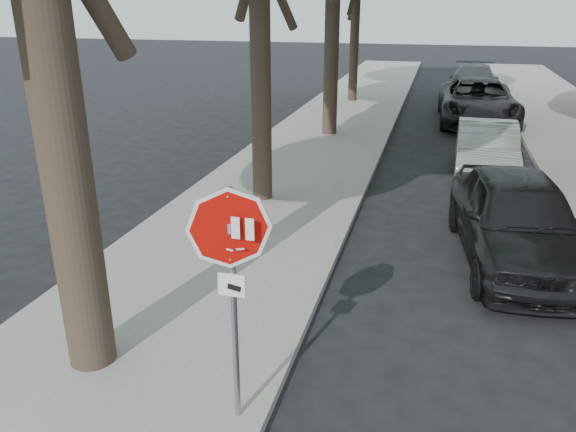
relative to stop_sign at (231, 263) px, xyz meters
name	(u,v)px	position (x,y,z in m)	size (l,w,h in m)	color
sidewalk_left	(314,148)	(-1.80, 12.03, -1.89)	(4.00, 55.00, 0.12)	gray
curb_left	(380,152)	(0.25, 12.03, -1.88)	(0.12, 55.00, 0.13)	#9E9384
curb_right	(537,162)	(4.65, 12.03, -1.88)	(0.12, 55.00, 0.13)	#9E9384
stop_sign	(231,263)	(0.00, 0.00, 0.00)	(0.76, 0.34, 2.61)	gray
car_a	(517,219)	(3.30, 5.18, -1.15)	(1.88, 4.67, 1.59)	black
car_b	(486,150)	(3.11, 10.46, -1.25)	(1.48, 4.25, 1.40)	#ACAFB5
car_c	(473,82)	(3.30, 23.51, -1.17)	(2.18, 5.36, 1.55)	#444549
car_d	(478,102)	(3.23, 17.59, -1.13)	(2.71, 5.89, 1.64)	black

